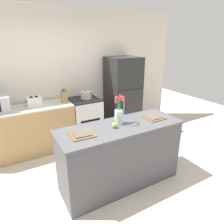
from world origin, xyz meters
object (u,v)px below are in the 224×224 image
object	(u,v)px
plate_setting_right	(153,117)
plate_setting_left	(82,134)
flower_vase	(119,114)
pear_figurine	(115,125)
cooking_pot	(86,95)
refrigerator	(123,95)
knife_block	(64,97)
stove_range	(85,119)
toaster	(34,101)

from	to	relation	value
plate_setting_right	plate_setting_left	bearing A→B (deg)	180.00
flower_vase	plate_setting_left	bearing A→B (deg)	-172.74
pear_figurine	plate_setting_left	size ratio (longest dim) A/B	0.38
plate_setting_left	cooking_pot	xyz separation A→B (m)	(0.72, 1.59, 0.03)
refrigerator	knife_block	bearing A→B (deg)	-178.53
plate_setting_left	stove_range	bearing A→B (deg)	67.02
stove_range	pear_figurine	xyz separation A→B (m)	(-0.22, -1.62, 0.54)
plate_setting_left	cooking_pot	world-z (taller)	cooking_pot
plate_setting_left	toaster	size ratio (longest dim) A/B	1.08
toaster	flower_vase	bearing A→B (deg)	-60.70
stove_range	toaster	size ratio (longest dim) A/B	3.28
knife_block	plate_setting_left	bearing A→B (deg)	-99.25
flower_vase	toaster	bearing A→B (deg)	119.30
plate_setting_left	flower_vase	bearing A→B (deg)	7.26
stove_range	knife_block	xyz separation A→B (m)	(-0.42, -0.03, 0.57)
stove_range	knife_block	world-z (taller)	knife_block
plate_setting_left	toaster	distance (m)	1.66
toaster	plate_setting_right	bearing A→B (deg)	-48.48
plate_setting_left	knife_block	distance (m)	1.59
flower_vase	pear_figurine	xyz separation A→B (m)	(-0.12, -0.10, -0.10)
refrigerator	pear_figurine	size ratio (longest dim) A/B	15.03
plate_setting_right	toaster	size ratio (longest dim) A/B	1.08
plate_setting_left	cooking_pot	bearing A→B (deg)	65.59
plate_setting_right	cooking_pot	xyz separation A→B (m)	(-0.44, 1.59, 0.03)
pear_figurine	plate_setting_right	size ratio (longest dim) A/B	0.38
plate_setting_right	refrigerator	bearing A→B (deg)	73.65
refrigerator	cooking_pot	bearing A→B (deg)	-179.35
plate_setting_left	cooking_pot	size ratio (longest dim) A/B	1.29
plate_setting_right	knife_block	distance (m)	1.81
plate_setting_left	plate_setting_right	xyz separation A→B (m)	(1.16, 0.00, 0.00)
flower_vase	cooking_pot	world-z (taller)	flower_vase
plate_setting_left	cooking_pot	distance (m)	1.75
refrigerator	plate_setting_right	size ratio (longest dim) A/B	5.73
plate_setting_right	cooking_pot	distance (m)	1.65
toaster	knife_block	bearing A→B (deg)	-7.19
refrigerator	pear_figurine	distance (m)	2.01
refrigerator	flower_vase	world-z (taller)	refrigerator
plate_setting_right	cooking_pot	size ratio (longest dim) A/B	1.29
stove_range	cooking_pot	distance (m)	0.54
cooking_pot	plate_setting_left	bearing A→B (deg)	-114.41
flower_vase	toaster	xyz separation A→B (m)	(-0.88, 1.56, -0.10)
flower_vase	plate_setting_right	distance (m)	0.59
toaster	cooking_pot	bearing A→B (deg)	-2.48
flower_vase	cooking_pot	xyz separation A→B (m)	(0.14, 1.52, -0.10)
refrigerator	cooking_pot	distance (m)	0.92
plate_setting_left	knife_block	xyz separation A→B (m)	(0.26, 1.57, 0.06)
pear_figurine	toaster	xyz separation A→B (m)	(-0.75, 1.66, 0.00)
toaster	knife_block	xyz separation A→B (m)	(0.54, -0.07, 0.03)
refrigerator	plate_setting_right	bearing A→B (deg)	-106.35
refrigerator	toaster	world-z (taller)	refrigerator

